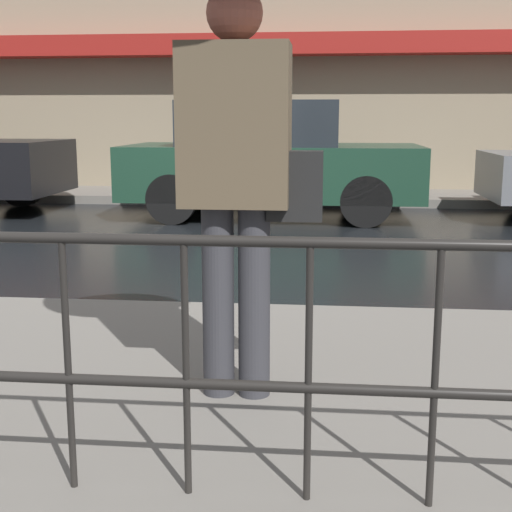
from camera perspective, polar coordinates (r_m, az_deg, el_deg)
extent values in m
plane|color=black|center=(8.17, -4.47, 1.25)|extent=(80.00, 80.00, 0.00)
cube|color=slate|center=(3.85, -17.00, -9.51)|extent=(28.00, 2.75, 0.14)
cube|color=slate|center=(12.15, -1.04, 4.82)|extent=(28.00, 1.67, 0.14)
cube|color=gold|center=(8.17, -4.48, 1.27)|extent=(25.20, 0.12, 0.01)
cube|color=gray|center=(13.20, -0.55, 19.57)|extent=(28.00, 0.30, 6.69)
cube|color=maroon|center=(12.69, -0.77, 16.53)|extent=(16.80, 0.55, 0.35)
cylinder|color=black|center=(2.48, -14.80, -8.54)|extent=(0.02, 0.02, 0.87)
cylinder|color=black|center=(2.37, -5.61, -9.12)|extent=(0.02, 0.02, 0.87)
cylinder|color=black|center=(2.33, 4.21, -9.49)|extent=(0.02, 0.02, 0.87)
cylinder|color=black|center=(2.36, 14.12, -9.58)|extent=(0.02, 0.02, 0.87)
cylinder|color=#333338|center=(3.22, -3.04, -3.65)|extent=(0.14, 0.14, 0.87)
cylinder|color=#333338|center=(3.20, -0.15, -3.73)|extent=(0.14, 0.14, 0.87)
cube|color=brown|center=(3.10, -1.68, 10.35)|extent=(0.47, 0.28, 0.69)
sphere|color=#C6664F|center=(3.13, -1.73, 18.86)|extent=(0.24, 0.24, 0.24)
cylinder|color=#262628|center=(3.12, -1.72, 17.37)|extent=(0.02, 0.02, 0.76)
cube|color=black|center=(3.09, 3.13, 5.63)|extent=(0.24, 0.12, 0.30)
cylinder|color=black|center=(11.86, -18.23, 5.46)|extent=(0.69, 0.22, 0.69)
cube|color=#193828|center=(10.06, 1.36, 6.81)|extent=(4.07, 1.94, 0.72)
cube|color=#1E2328|center=(10.05, 0.44, 10.58)|extent=(2.11, 1.79, 0.60)
cylinder|color=black|center=(10.93, 8.35, 5.39)|extent=(0.66, 0.22, 0.66)
cylinder|color=black|center=(9.22, 8.78, 4.35)|extent=(0.66, 0.22, 0.66)
cylinder|color=black|center=(11.11, -4.82, 5.56)|extent=(0.66, 0.22, 0.66)
cylinder|color=black|center=(9.43, -6.75, 4.55)|extent=(0.66, 0.22, 0.66)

